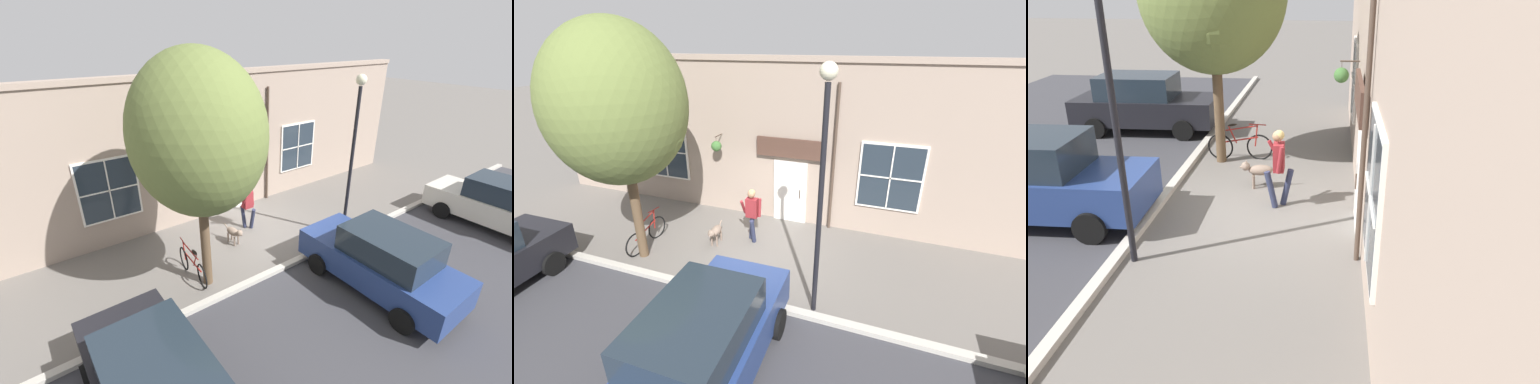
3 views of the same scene
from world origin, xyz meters
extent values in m
plane|color=#66605B|center=(0.00, 0.00, 0.00)|extent=(90.00, 90.00, 0.00)
cube|color=#B2ADA3|center=(2.00, 0.00, 0.06)|extent=(0.20, 28.00, 0.12)
cube|color=gray|center=(-2.35, 0.00, 2.53)|extent=(0.30, 18.00, 5.06)
cube|color=white|center=(-2.18, 0.38, 1.05)|extent=(0.10, 1.10, 2.10)
cube|color=#232D38|center=(-2.15, 0.38, 1.00)|extent=(0.03, 0.90, 1.90)
cylinder|color=#47382D|center=(-2.09, 0.73, 1.05)|extent=(0.03, 0.03, 0.30)
cube|color=#4C3328|center=(-2.08, 0.38, 2.55)|extent=(0.08, 2.20, 0.60)
cylinder|color=#47382D|center=(-2.12, 1.74, 2.28)|extent=(0.09, 0.09, 4.55)
cylinder|color=#47382D|center=(-1.96, -2.03, 2.78)|extent=(0.44, 0.04, 0.04)
cylinder|color=#47382D|center=(-1.78, -2.03, 2.60)|extent=(0.01, 0.01, 0.34)
cone|color=#2D2823|center=(-1.78, -2.03, 2.38)|extent=(0.32, 0.32, 0.18)
sphere|color=#3D6B33|center=(-1.78, -2.03, 2.47)|extent=(0.34, 0.34, 0.34)
cube|color=white|center=(-2.18, -4.33, 1.95)|extent=(0.08, 1.82, 2.02)
cube|color=#232D38|center=(-2.15, -4.33, 1.95)|extent=(0.03, 1.70, 1.90)
cube|color=white|center=(-2.13, -4.33, 1.95)|extent=(0.04, 0.04, 1.90)
cube|color=white|center=(-2.13, -4.33, 1.95)|extent=(0.04, 1.70, 0.04)
cube|color=white|center=(-2.18, 3.40, 1.95)|extent=(0.08, 1.82, 2.02)
cube|color=#232D38|center=(-2.15, 3.40, 1.95)|extent=(0.03, 1.70, 1.90)
cube|color=white|center=(-2.13, 3.40, 1.95)|extent=(0.04, 0.04, 1.90)
cube|color=white|center=(-2.13, 3.40, 1.95)|extent=(0.04, 1.70, 0.04)
cylinder|color=#282D47|center=(-0.40, -0.21, 0.40)|extent=(0.30, 0.14, 0.82)
cylinder|color=#282D47|center=(-0.71, -0.38, 0.40)|extent=(0.30, 0.14, 0.82)
cube|color=maroon|center=(-0.55, -0.29, 1.10)|extent=(0.23, 0.34, 0.59)
sphere|color=#936B4C|center=(-0.53, -0.29, 1.55)|extent=(0.22, 0.22, 0.22)
sphere|color=tan|center=(-0.56, -0.30, 1.57)|extent=(0.21, 0.21, 0.21)
cylinder|color=maroon|center=(-0.60, -0.07, 1.12)|extent=(0.16, 0.09, 0.57)
cylinder|color=maroon|center=(-0.45, -0.52, 1.14)|extent=(0.33, 0.09, 0.52)
ellipsoid|color=#7F6B5B|center=(-0.03, -1.25, 0.43)|extent=(0.59, 0.33, 0.24)
cylinder|color=#7F6B5B|center=(0.13, -1.15, 0.16)|extent=(0.06, 0.06, 0.32)
cylinder|color=#7F6B5B|center=(0.15, -1.31, 0.16)|extent=(0.06, 0.06, 0.32)
cylinder|color=#7F6B5B|center=(-0.21, -1.19, 0.16)|extent=(0.06, 0.06, 0.32)
cylinder|color=#7F6B5B|center=(-0.19, -1.35, 0.16)|extent=(0.06, 0.06, 0.32)
sphere|color=#7F6B5B|center=(0.31, -1.21, 0.52)|extent=(0.20, 0.20, 0.20)
cone|color=#7F6B5B|center=(0.42, -1.20, 0.50)|extent=(0.11, 0.10, 0.09)
cone|color=#7F6B5B|center=(0.30, -1.16, 0.62)|extent=(0.06, 0.06, 0.07)
cone|color=#7F6B5B|center=(0.31, -1.26, 0.62)|extent=(0.06, 0.06, 0.07)
cylinder|color=#7F6B5B|center=(-0.39, -1.29, 0.48)|extent=(0.21, 0.06, 0.14)
cylinder|color=brown|center=(1.25, -2.88, 1.49)|extent=(0.25, 0.25, 2.98)
sphere|color=olive|center=(1.04, -2.31, 3.59)|extent=(1.74, 1.74, 1.74)
torus|color=black|center=(0.27, -3.14, 0.33)|extent=(0.70, 0.12, 0.70)
torus|color=black|center=(1.31, -3.08, 0.33)|extent=(0.70, 0.12, 0.70)
cylinder|color=maroon|center=(0.79, -3.11, 0.53)|extent=(0.98, 0.09, 0.20)
cylinder|color=maroon|center=(0.97, -3.10, 0.67)|extent=(0.23, 0.05, 0.47)
cylinder|color=maroon|center=(0.74, -3.11, 0.85)|extent=(0.83, 0.08, 0.17)
cylinder|color=maroon|center=(0.35, -3.13, 0.65)|extent=(0.11, 0.04, 0.58)
cylinder|color=maroon|center=(0.31, -3.13, 0.95)|extent=(0.46, 0.08, 0.03)
ellipsoid|color=black|center=(0.97, -3.10, 0.93)|extent=(0.25, 0.11, 0.10)
cube|color=black|center=(4.09, -5.37, 0.69)|extent=(4.33, 1.83, 0.76)
cube|color=#1E2833|center=(4.30, -5.36, 1.41)|extent=(2.26, 1.59, 0.68)
cylinder|color=black|center=(2.77, -6.27, 0.31)|extent=(0.62, 0.19, 0.62)
cylinder|color=black|center=(2.74, -4.51, 0.31)|extent=(0.62, 0.19, 0.62)
cylinder|color=black|center=(5.44, -6.22, 0.31)|extent=(0.62, 0.19, 0.62)
cylinder|color=black|center=(5.41, -4.46, 0.31)|extent=(0.62, 0.19, 0.62)
cube|color=navy|center=(4.05, 0.78, 0.69)|extent=(4.33, 1.83, 0.76)
cylinder|color=black|center=(2.73, -0.12, 0.31)|extent=(0.62, 0.19, 0.62)
cylinder|color=black|center=(2.70, 1.64, 0.31)|extent=(0.62, 0.19, 0.62)
cylinder|color=black|center=(1.70, 2.15, 2.47)|extent=(0.11, 0.11, 4.94)
camera|label=1|loc=(8.21, -6.25, 6.29)|focal=24.00mm
camera|label=2|loc=(7.72, 3.29, 5.57)|focal=24.00mm
camera|label=3|loc=(-1.60, 9.28, 4.57)|focal=35.00mm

